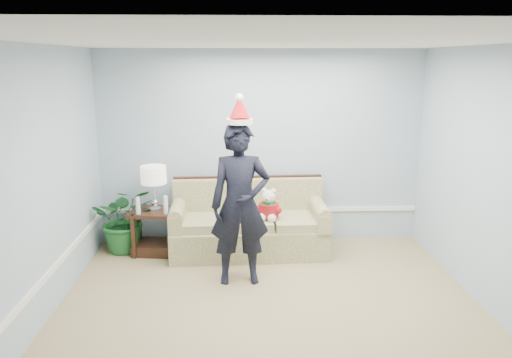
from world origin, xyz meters
The scene contains 10 objects.
room_shell centered at (0.00, 0.00, 1.35)m, with size 4.54×5.04×2.74m.
wainscot_trim centered at (-1.18, 1.18, 0.45)m, with size 4.49×4.99×0.06m.
sofa centered at (-0.18, 2.07, 0.34)m, with size 2.10×0.96×0.97m.
side_table centered at (-1.44, 2.05, 0.23)m, with size 0.68×0.59×0.60m.
table_lamp centered at (-1.43, 2.05, 1.05)m, with size 0.34×0.34×0.60m.
candle_pair centered at (-1.44, 1.89, 0.71)m, with size 0.42×0.06×0.24m.
houseplant centered at (-1.85, 2.13, 0.45)m, with size 0.81×0.71×0.91m, color #1B5C27.
man centered at (-0.30, 1.11, 0.94)m, with size 0.68×0.45×1.87m, color black.
santa_hat centered at (-0.30, 1.13, 2.01)m, with size 0.31×0.34×0.35m.
teddy_bear centered at (0.08, 1.87, 0.66)m, with size 0.32×0.33×0.43m.
Camera 1 is at (-0.33, -4.36, 2.54)m, focal length 35.00 mm.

